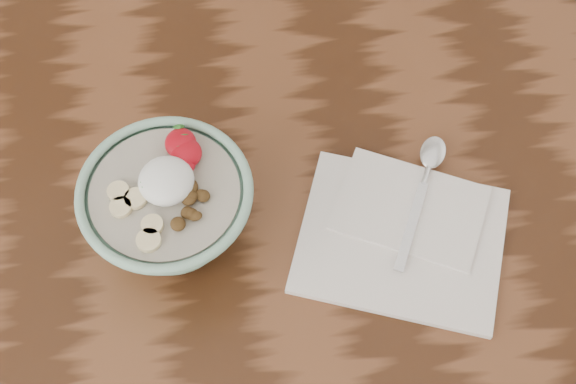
# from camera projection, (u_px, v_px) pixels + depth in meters

# --- Properties ---
(table) EXTENTS (1.60, 0.90, 0.75)m
(table) POSITION_uv_depth(u_px,v_px,m) (208.00, 226.00, 1.10)
(table) COLOR #381D0E
(table) RESTS_ON ground
(breakfast_bowl) EXTENTS (0.20, 0.20, 0.14)m
(breakfast_bowl) POSITION_uv_depth(u_px,v_px,m) (169.00, 208.00, 0.93)
(breakfast_bowl) COLOR #87B69F
(breakfast_bowl) RESTS_ON table
(napkin) EXTENTS (0.30, 0.27, 0.02)m
(napkin) POSITION_uv_depth(u_px,v_px,m) (403.00, 233.00, 0.98)
(napkin) COLOR white
(napkin) RESTS_ON table
(spoon) EXTENTS (0.11, 0.19, 0.01)m
(spoon) POSITION_uv_depth(u_px,v_px,m) (428.00, 170.00, 1.01)
(spoon) COLOR silver
(spoon) RESTS_ON napkin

